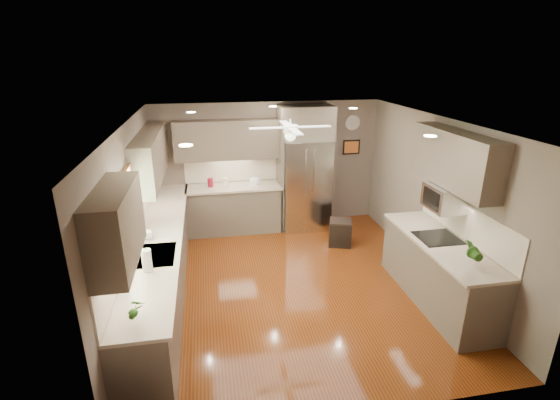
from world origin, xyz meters
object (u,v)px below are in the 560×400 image
object	(u,v)px
stool	(340,232)
potted_plant_left	(136,308)
soap_bottle	(148,233)
canister_c	(225,182)
microwave	(445,198)
canister_a	(210,183)
paper_towel	(147,260)
refrigerator	(305,171)
bowl	(255,183)
potted_plant_right	(473,251)

from	to	relation	value
stool	potted_plant_left	bearing A→B (deg)	-135.18
stool	soap_bottle	bearing A→B (deg)	-159.24
canister_c	microwave	distance (m)	4.02
canister_c	stool	distance (m)	2.40
canister_a	potted_plant_left	bearing A→B (deg)	-100.89
stool	paper_towel	world-z (taller)	paper_towel
canister_a	stool	bearing A→B (deg)	-23.58
microwave	paper_towel	world-z (taller)	microwave
canister_c	microwave	bearing A→B (deg)	-43.34
canister_c	soap_bottle	xyz separation A→B (m)	(-1.18, -2.20, 0.00)
canister_a	canister_c	xyz separation A→B (m)	(0.28, -0.03, 0.01)
potted_plant_left	refrigerator	bearing A→B (deg)	56.69
canister_c	stool	xyz separation A→B (m)	(2.04, -0.98, -0.79)
canister_c	soap_bottle	distance (m)	2.50
canister_c	stool	world-z (taller)	canister_c
soap_bottle	refrigerator	size ratio (longest dim) A/B	0.08
bowl	microwave	xyz separation A→B (m)	(2.33, -2.77, 0.51)
canister_a	potted_plant_right	distance (m)	4.80
canister_a	stool	distance (m)	2.65
bowl	potted_plant_left	bearing A→B (deg)	-111.89
refrigerator	paper_towel	size ratio (longest dim) A/B	8.45
canister_c	soap_bottle	world-z (taller)	soap_bottle
paper_towel	canister_c	bearing A→B (deg)	70.70
canister_c	potted_plant_left	world-z (taller)	potted_plant_left
canister_c	potted_plant_right	world-z (taller)	potted_plant_right
potted_plant_left	paper_towel	xyz separation A→B (m)	(-0.01, 0.97, 0.00)
bowl	potted_plant_right	bearing A→B (deg)	-58.90
soap_bottle	microwave	size ratio (longest dim) A/B	0.34
canister_c	refrigerator	xyz separation A→B (m)	(1.58, -0.04, 0.16)
microwave	paper_towel	bearing A→B (deg)	-174.88
potted_plant_right	stool	bearing A→B (deg)	105.73
refrigerator	microwave	distance (m)	3.03
stool	paper_towel	xyz separation A→B (m)	(-3.13, -2.12, 0.84)
potted_plant_left	bowl	world-z (taller)	potted_plant_left
canister_a	refrigerator	bearing A→B (deg)	-2.12
canister_c	bowl	bearing A→B (deg)	2.67
potted_plant_right	paper_towel	world-z (taller)	potted_plant_right
potted_plant_right	refrigerator	xyz separation A→B (m)	(-1.21, 3.61, 0.07)
potted_plant_right	microwave	distance (m)	0.98
potted_plant_right	paper_towel	bearing A→B (deg)	171.99
bowl	refrigerator	bearing A→B (deg)	-3.59
canister_a	canister_c	bearing A→B (deg)	-6.63
paper_towel	bowl	bearing A→B (deg)	62.02
refrigerator	microwave	world-z (taller)	refrigerator
bowl	microwave	bearing A→B (deg)	-49.91
bowl	paper_towel	distance (m)	3.54
soap_bottle	refrigerator	distance (m)	3.51
soap_bottle	paper_towel	world-z (taller)	paper_towel
canister_a	paper_towel	size ratio (longest dim) A/B	0.62
canister_c	refrigerator	world-z (taller)	refrigerator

